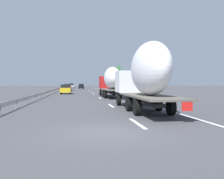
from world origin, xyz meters
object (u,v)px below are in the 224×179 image
object	(u,v)px
truck_lead	(111,80)
car_red_compact	(68,87)
car_silver_hatch	(72,86)
car_yellow_coupe	(66,89)
car_black_suv	(81,86)
truck_trailing	(145,75)
road_sign	(110,83)

from	to	relation	value
truck_lead	car_red_compact	bearing A→B (deg)	14.09
car_silver_hatch	car_yellow_coupe	world-z (taller)	car_silver_hatch
truck_lead	car_black_suv	xyz separation A→B (m)	(49.97, 3.54, -1.49)
car_silver_hatch	truck_trailing	bearing A→B (deg)	-175.01
road_sign	truck_trailing	bearing A→B (deg)	175.80
truck_lead	truck_trailing	size ratio (longest dim) A/B	1.03
truck_lead	truck_trailing	distance (m)	17.72
car_black_suv	car_red_compact	bearing A→B (deg)	169.79
car_yellow_coupe	car_silver_hatch	bearing A→B (deg)	0.26
car_silver_hatch	car_red_compact	bearing A→B (deg)	179.85
truck_lead	car_black_suv	world-z (taller)	truck_lead
car_black_suv	road_sign	bearing A→B (deg)	-165.40
truck_lead	car_red_compact	world-z (taller)	truck_lead
car_red_compact	car_yellow_coupe	bearing A→B (deg)	-178.92
truck_trailing	car_silver_hatch	size ratio (longest dim) A/B	2.62
truck_lead	car_silver_hatch	bearing A→B (deg)	6.34
truck_trailing	car_red_compact	bearing A→B (deg)	8.87
car_silver_hatch	car_red_compact	xyz separation A→B (m)	(-35.83, 0.09, -0.03)
car_silver_hatch	car_black_suv	world-z (taller)	car_silver_hatch
road_sign	car_black_suv	bearing A→B (deg)	14.60
car_black_suv	car_yellow_coupe	size ratio (longest dim) A/B	0.97
truck_lead	car_silver_hatch	distance (m)	65.34
truck_lead	car_yellow_coupe	distance (m)	13.44
car_red_compact	car_yellow_coupe	xyz separation A→B (m)	(-17.70, -0.33, -0.03)
car_black_suv	truck_trailing	bearing A→B (deg)	-177.00
car_black_suv	truck_lead	bearing A→B (deg)	-175.95
truck_lead	road_sign	world-z (taller)	truck_lead
truck_trailing	car_yellow_coupe	world-z (taller)	truck_trailing
car_silver_hatch	car_yellow_coupe	bearing A→B (deg)	-179.74
truck_trailing	road_sign	world-z (taller)	truck_trailing
car_red_compact	car_black_suv	size ratio (longest dim) A/B	1.09
car_red_compact	car_black_suv	bearing A→B (deg)	-10.21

